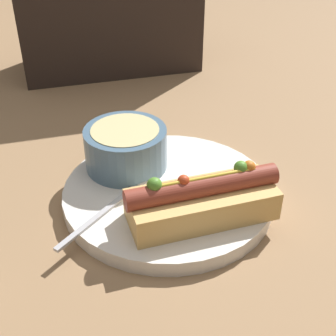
# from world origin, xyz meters

# --- Properties ---
(ground_plane) EXTENTS (4.00, 4.00, 0.00)m
(ground_plane) POSITION_xyz_m (0.00, 0.00, 0.00)
(ground_plane) COLOR #93704C
(dinner_plate) EXTENTS (0.27, 0.27, 0.02)m
(dinner_plate) POSITION_xyz_m (0.00, 0.00, 0.01)
(dinner_plate) COLOR white
(dinner_plate) RESTS_ON ground_plane
(hot_dog) EXTENTS (0.18, 0.07, 0.06)m
(hot_dog) POSITION_xyz_m (0.02, -0.07, 0.04)
(hot_dog) COLOR #DBAD60
(hot_dog) RESTS_ON dinner_plate
(soup_bowl) EXTENTS (0.11, 0.11, 0.06)m
(soup_bowl) POSITION_xyz_m (-0.04, 0.07, 0.05)
(soup_bowl) COLOR slate
(soup_bowl) RESTS_ON dinner_plate
(spoon) EXTENTS (0.15, 0.13, 0.01)m
(spoon) POSITION_xyz_m (-0.05, 0.00, 0.02)
(spoon) COLOR #B7B7BC
(spoon) RESTS_ON dinner_plate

